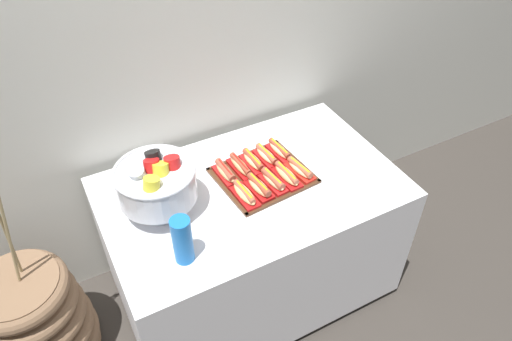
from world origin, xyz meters
name	(u,v)px	position (x,y,z in m)	size (l,w,h in m)	color
ground_plane	(252,285)	(0.00, 0.00, 0.00)	(10.00, 10.00, 0.00)	#38332D
back_wall	(197,28)	(0.00, 0.52, 1.30)	(6.00, 0.10, 2.60)	beige
buffet_table	(252,238)	(0.00, 0.00, 0.40)	(1.34, 0.83, 0.75)	silver
floor_vase	(36,323)	(-1.05, 0.10, 0.28)	(0.50, 0.50, 1.11)	brown
serving_tray	(263,176)	(0.08, 0.03, 0.76)	(0.43, 0.39, 0.01)	#472B19
hot_dog_0	(244,194)	(-0.07, -0.06, 0.79)	(0.08, 0.18, 0.06)	#B21414
hot_dog_1	(259,187)	(0.01, -0.06, 0.79)	(0.08, 0.16, 0.06)	#B21414
hot_dog_2	(273,181)	(0.08, -0.05, 0.79)	(0.08, 0.17, 0.06)	red
hot_dog_3	(287,175)	(0.16, -0.04, 0.79)	(0.08, 0.18, 0.06)	#B21414
hot_dog_4	(300,169)	(0.23, -0.04, 0.79)	(0.08, 0.17, 0.06)	red
hot_dog_5	(225,172)	(-0.08, 0.10, 0.79)	(0.07, 0.17, 0.06)	red
hot_dog_6	(240,167)	(0.00, 0.11, 0.79)	(0.07, 0.18, 0.06)	#B21414
hot_dog_7	(253,161)	(0.07, 0.11, 0.79)	(0.07, 0.17, 0.06)	red
hot_dog_8	(266,156)	(0.14, 0.12, 0.79)	(0.08, 0.16, 0.06)	red
hot_dog_9	(279,150)	(0.22, 0.13, 0.79)	(0.07, 0.17, 0.06)	red
punch_bowl	(156,183)	(-0.41, 0.05, 0.91)	(0.34, 0.34, 0.27)	silver
cup_stack	(182,240)	(-0.42, -0.24, 0.86)	(0.08, 0.08, 0.21)	blue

